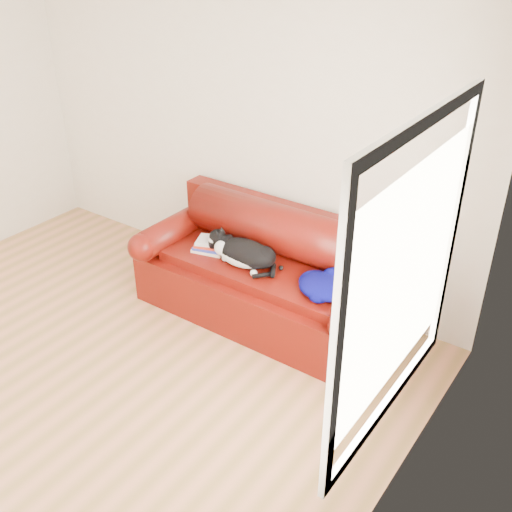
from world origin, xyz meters
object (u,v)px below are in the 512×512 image
at_px(book_stack, 211,245).
at_px(cat, 244,254).
at_px(blanket, 329,285).
at_px(sofa_base, 266,291).

bearing_deg(book_stack, cat, -5.34).
relative_size(cat, blanket, 1.23).
xyz_separation_m(sofa_base, cat, (-0.13, -0.12, 0.36)).
bearing_deg(sofa_base, book_stack, -169.68).
height_order(sofa_base, blanket, blanket).
relative_size(sofa_base, cat, 2.93).
xyz_separation_m(book_stack, cat, (0.36, -0.03, 0.05)).
bearing_deg(cat, sofa_base, 38.04).
bearing_deg(cat, blanket, -3.47).
bearing_deg(blanket, book_stack, 179.53).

